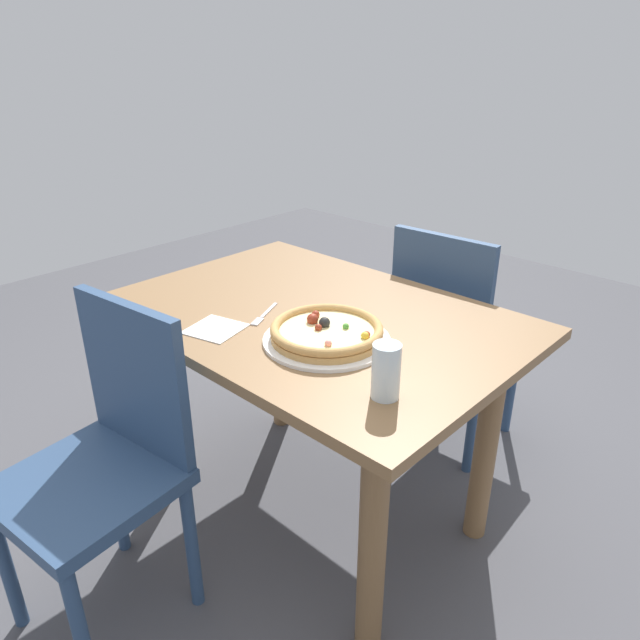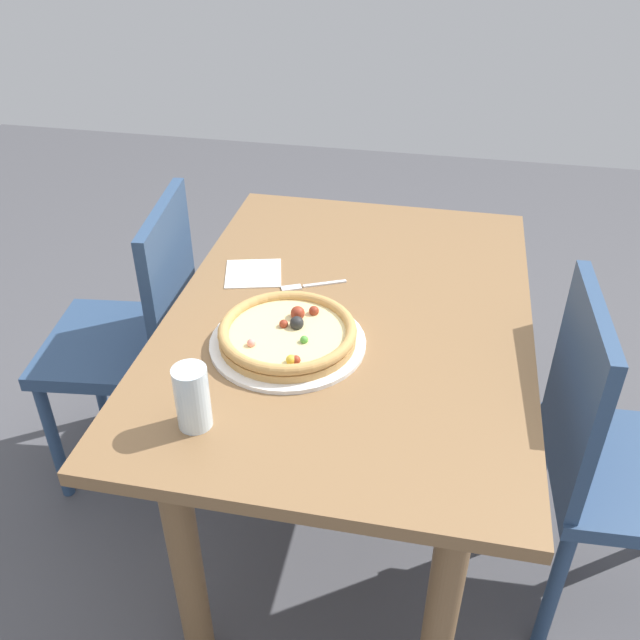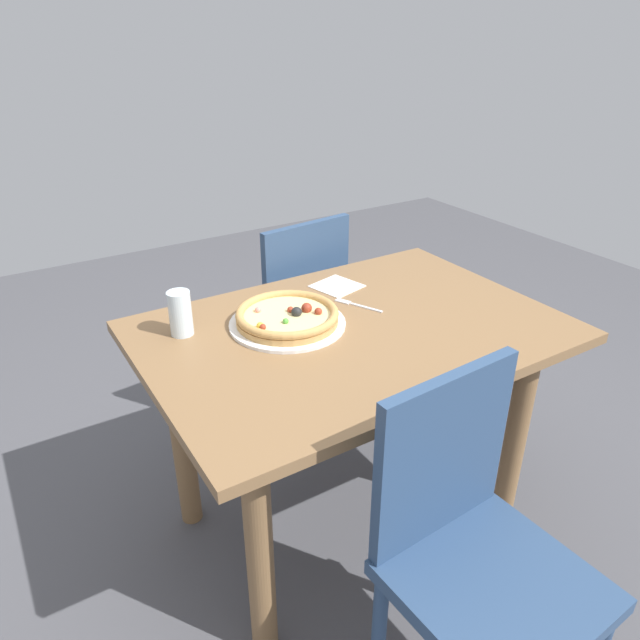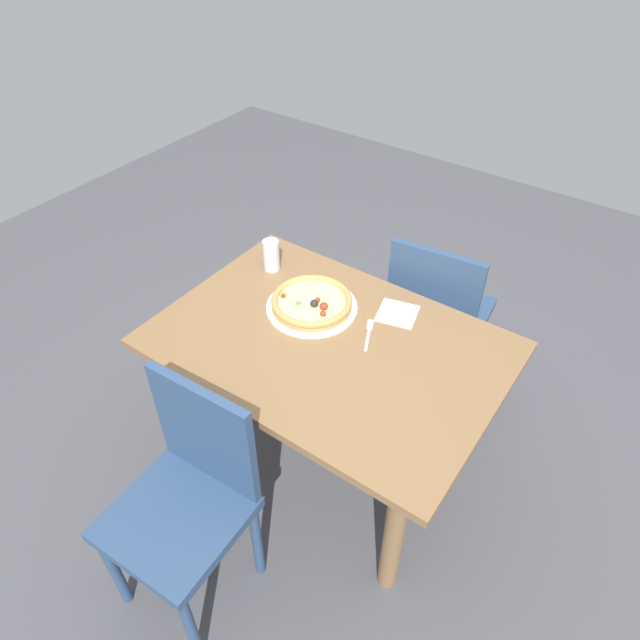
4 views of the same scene
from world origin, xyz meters
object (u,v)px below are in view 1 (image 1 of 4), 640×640
at_px(drinking_glass, 386,371).
at_px(napkin, 215,329).
at_px(pizza, 327,331).
at_px(fork, 263,316).
at_px(chair_far, 106,459).
at_px(dining_table, 314,351).
at_px(plate, 327,340).
at_px(chair_near, 452,331).

bearing_deg(drinking_glass, napkin, 4.75).
relative_size(pizza, fork, 1.92).
height_order(chair_far, drinking_glass, chair_far).
bearing_deg(pizza, drinking_glass, 158.36).
bearing_deg(chair_far, fork, -101.84).
relative_size(dining_table, chair_far, 1.35).
bearing_deg(chair_far, napkin, -98.97).
distance_m(chair_far, plate, 0.65).
relative_size(chair_near, drinking_glass, 6.82).
bearing_deg(dining_table, napkin, 65.63).
height_order(plate, pizza, pizza).
relative_size(chair_near, plate, 2.60).
bearing_deg(fork, dining_table, 117.97).
bearing_deg(plate, fork, 1.74).
distance_m(plate, napkin, 0.32).
xyz_separation_m(chair_near, chair_far, (0.24, 1.26, 0.00)).
bearing_deg(plate, chair_near, -86.19).
distance_m(plate, pizza, 0.03).
bearing_deg(dining_table, chair_near, -99.46).
distance_m(chair_near, plate, 0.79).
height_order(chair_far, napkin, chair_far).
distance_m(plate, fork, 0.24).
distance_m(chair_near, drinking_glass, 0.97).
xyz_separation_m(pizza, napkin, (0.28, 0.16, -0.03)).
distance_m(pizza, napkin, 0.32).
bearing_deg(dining_table, chair_far, 77.81).
relative_size(pizza, drinking_glass, 2.31).
height_order(dining_table, pizza, pizza).
bearing_deg(napkin, plate, -150.42).
height_order(dining_table, napkin, napkin).
relative_size(chair_far, pizza, 2.96).
distance_m(chair_near, chair_far, 1.28).
bearing_deg(dining_table, drinking_glass, 152.82).
height_order(dining_table, chair_near, chair_near).
height_order(chair_near, pizza, chair_near).
height_order(chair_far, plate, chair_far).
xyz_separation_m(dining_table, napkin, (0.12, 0.27, 0.13)).
distance_m(chair_far, drinking_glass, 0.77).
bearing_deg(drinking_glass, chair_near, -68.92).
distance_m(plate, drinking_glass, 0.31).
relative_size(dining_table, fork, 7.68).
relative_size(chair_near, chair_far, 1.00).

